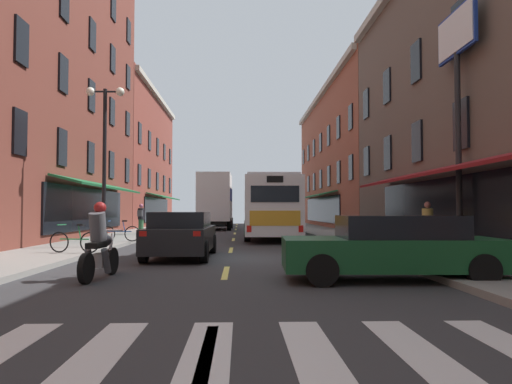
# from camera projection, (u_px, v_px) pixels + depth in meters

# --- Properties ---
(ground_plane) EXTENTS (34.80, 80.00, 0.10)m
(ground_plane) POSITION_uv_depth(u_px,v_px,m) (229.00, 260.00, 14.90)
(ground_plane) COLOR #333335
(lane_centre_dashes) EXTENTS (0.14, 73.90, 0.01)m
(lane_centre_dashes) POSITION_uv_depth(u_px,v_px,m) (229.00, 259.00, 14.66)
(lane_centre_dashes) COLOR #DBCC4C
(lane_centre_dashes) RESTS_ON ground
(crosswalk_near) EXTENTS (7.10, 2.80, 0.01)m
(crosswalk_near) POSITION_uv_depth(u_px,v_px,m) (207.00, 354.00, 4.92)
(crosswalk_near) COLOR silver
(crosswalk_near) RESTS_ON ground
(sidewalk_left) EXTENTS (3.00, 80.00, 0.14)m
(sidewalk_left) POSITION_uv_depth(u_px,v_px,m) (36.00, 256.00, 14.72)
(sidewalk_left) COLOR gray
(sidewalk_left) RESTS_ON ground
(sidewalk_right) EXTENTS (3.00, 80.00, 0.14)m
(sidewalk_right) POSITION_uv_depth(u_px,v_px,m) (417.00, 255.00, 15.10)
(sidewalk_right) COLOR gray
(sidewalk_right) RESTS_ON ground
(billboard_sign) EXTENTS (0.40, 2.51, 7.57)m
(billboard_sign) POSITION_uv_depth(u_px,v_px,m) (457.00, 71.00, 14.91)
(billboard_sign) COLOR black
(billboard_sign) RESTS_ON sidewalk_right
(transit_bus) EXTENTS (2.80, 11.32, 3.16)m
(transit_bus) POSITION_uv_depth(u_px,v_px,m) (269.00, 207.00, 26.02)
(transit_bus) COLOR white
(transit_bus) RESTS_ON ground
(box_truck) EXTENTS (2.57, 6.62, 4.22)m
(box_truck) POSITION_uv_depth(u_px,v_px,m) (216.00, 202.00, 37.05)
(box_truck) COLOR #B21E19
(box_truck) RESTS_ON ground
(sedan_near) EXTENTS (4.59, 2.10, 1.36)m
(sedan_near) POSITION_uv_depth(u_px,v_px,m) (393.00, 247.00, 10.15)
(sedan_near) COLOR #144723
(sedan_near) RESTS_ON ground
(sedan_mid) EXTENTS (1.99, 4.49, 1.42)m
(sedan_mid) POSITION_uv_depth(u_px,v_px,m) (181.00, 234.00, 15.01)
(sedan_mid) COLOR black
(sedan_mid) RESTS_ON ground
(sedan_far) EXTENTS (1.97, 4.79, 1.41)m
(sedan_far) POSITION_uv_depth(u_px,v_px,m) (218.00, 218.00, 46.10)
(sedan_far) COLOR #144723
(sedan_far) RESTS_ON ground
(motorcycle_rider) EXTENTS (0.63, 2.07, 1.66)m
(motorcycle_rider) POSITION_uv_depth(u_px,v_px,m) (100.00, 246.00, 10.35)
(motorcycle_rider) COLOR black
(motorcycle_rider) RESTS_ON ground
(bicycle_near) EXTENTS (1.71, 0.48, 0.91)m
(bicycle_near) POSITION_uv_depth(u_px,v_px,m) (120.00, 233.00, 20.75)
(bicycle_near) COLOR black
(bicycle_near) RESTS_ON sidewalk_left
(bicycle_mid) EXTENTS (1.69, 0.53, 0.91)m
(bicycle_mid) POSITION_uv_depth(u_px,v_px,m) (75.00, 241.00, 15.18)
(bicycle_mid) COLOR black
(bicycle_mid) RESTS_ON sidewalk_left
(pedestrian_near) EXTENTS (0.36, 0.51, 1.71)m
(pedestrian_near) POSITION_uv_depth(u_px,v_px,m) (141.00, 218.00, 27.19)
(pedestrian_near) COLOR #33663F
(pedestrian_near) RESTS_ON sidewalk_left
(pedestrian_mid) EXTENTS (0.36, 0.36, 1.63)m
(pedestrian_mid) POSITION_uv_depth(u_px,v_px,m) (428.00, 225.00, 16.30)
(pedestrian_mid) COLOR navy
(pedestrian_mid) RESTS_ON sidewalk_right
(street_lamp_twin) EXTENTS (1.42, 0.32, 5.92)m
(street_lamp_twin) POSITION_uv_depth(u_px,v_px,m) (104.00, 158.00, 17.86)
(street_lamp_twin) COLOR black
(street_lamp_twin) RESTS_ON sidewalk_left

